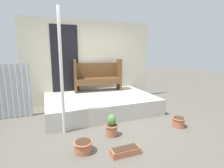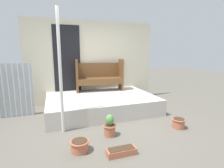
% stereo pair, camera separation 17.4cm
% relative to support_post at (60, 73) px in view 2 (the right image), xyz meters
% --- Properties ---
extents(ground_plane, '(24.00, 24.00, 0.00)m').
position_rel_support_post_xyz_m(ground_plane, '(1.02, 0.05, -1.24)').
color(ground_plane, '#666056').
extents(porch_slab, '(2.93, 1.96, 0.42)m').
position_rel_support_post_xyz_m(porch_slab, '(1.11, 1.03, -1.03)').
color(porch_slab, beige).
rests_on(porch_slab, ground_plane).
extents(house_wall, '(4.13, 0.08, 2.60)m').
position_rel_support_post_xyz_m(house_wall, '(1.07, 2.04, 0.07)').
color(house_wall, beige).
rests_on(house_wall, ground_plane).
extents(support_post, '(0.06, 0.06, 2.47)m').
position_rel_support_post_xyz_m(support_post, '(0.00, 0.00, 0.00)').
color(support_post, white).
rests_on(support_post, ground_plane).
extents(bench, '(1.49, 0.52, 0.99)m').
position_rel_support_post_xyz_m(bench, '(1.25, 1.75, -0.32)').
color(bench, brown).
rests_on(bench, porch_slab).
extents(flower_pot_left, '(0.32, 0.32, 0.20)m').
position_rel_support_post_xyz_m(flower_pot_left, '(0.21, -0.84, -1.13)').
color(flower_pot_left, '#B76647').
rests_on(flower_pot_left, ground_plane).
extents(flower_pot_middle, '(0.26, 0.26, 0.44)m').
position_rel_support_post_xyz_m(flower_pot_middle, '(0.86, -0.48, -1.05)').
color(flower_pot_middle, '#B76647').
rests_on(flower_pot_middle, ground_plane).
extents(flower_pot_right, '(0.29, 0.29, 0.21)m').
position_rel_support_post_xyz_m(flower_pot_right, '(2.39, -0.63, -1.12)').
color(flower_pot_right, '#B76647').
rests_on(flower_pot_right, ground_plane).
extents(planter_box_rect, '(0.49, 0.19, 0.11)m').
position_rel_support_post_xyz_m(planter_box_rect, '(0.83, -1.16, -1.18)').
color(planter_box_rect, '#B76647').
rests_on(planter_box_rect, ground_plane).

